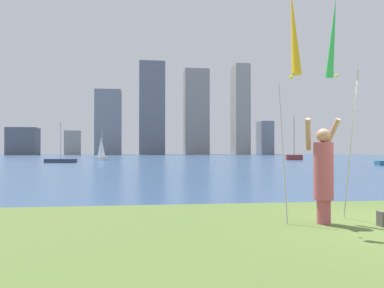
# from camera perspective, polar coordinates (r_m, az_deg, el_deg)

# --- Properties ---
(ground) EXTENTS (120.00, 138.00, 0.12)m
(ground) POSITION_cam_1_polar(r_m,az_deg,el_deg) (57.29, -3.21, -2.20)
(ground) COLOR #475B28
(person) EXTENTS (0.67, 0.50, 1.84)m
(person) POSITION_cam_1_polar(r_m,az_deg,el_deg) (7.37, 18.02, -3.71)
(person) COLOR #B24C59
(person) RESTS_ON ground
(kite_flag_left) EXTENTS (0.16, 0.92, 3.98)m
(kite_flag_left) POSITION_cam_1_polar(r_m,az_deg,el_deg) (7.11, 14.09, 14.61)
(kite_flag_left) COLOR #B2B2B7
(kite_flag_left) RESTS_ON ground
(kite_flag_right) EXTENTS (0.16, 1.16, 4.24)m
(kite_flag_right) POSITION_cam_1_polar(r_m,az_deg,el_deg) (8.68, 19.28, 13.41)
(kite_flag_right) COLOR #B2B2B7
(kite_flag_right) RESTS_ON ground
(sailboat_1) EXTENTS (3.24, 1.65, 4.09)m
(sailboat_1) POSITION_cam_1_polar(r_m,az_deg,el_deg) (42.99, -18.04, -2.19)
(sailboat_1) COLOR #333D51
(sailboat_1) RESTS_ON ground
(sailboat_4) EXTENTS (2.15, 1.09, 5.64)m
(sailboat_4) POSITION_cam_1_polar(r_m,az_deg,el_deg) (53.93, 14.21, -1.78)
(sailboat_4) COLOR maroon
(sailboat_4) RESTS_ON ground
(sailboat_6) EXTENTS (1.90, 2.14, 3.83)m
(sailboat_6) POSITION_cam_1_polar(r_m,az_deg,el_deg) (51.78, -12.63, -0.80)
(sailboat_6) COLOR silver
(sailboat_6) RESTS_ON ground
(skyline_tower_0) EXTENTS (7.67, 6.42, 7.33)m
(skyline_tower_0) POSITION_cam_1_polar(r_m,az_deg,el_deg) (118.27, -22.72, 0.36)
(skyline_tower_0) COLOR #565B66
(skyline_tower_0) RESTS_ON ground
(skyline_tower_1) EXTENTS (4.07, 3.38, 6.56)m
(skyline_tower_1) POSITION_cam_1_polar(r_m,az_deg,el_deg) (115.31, -16.49, 0.17)
(skyline_tower_1) COLOR gray
(skyline_tower_1) RESTS_ON ground
(skyline_tower_2) EXTENTS (7.09, 7.23, 17.96)m
(skyline_tower_2) POSITION_cam_1_polar(r_m,az_deg,el_deg) (115.79, -11.70, 2.97)
(skyline_tower_2) COLOR gray
(skyline_tower_2) RESTS_ON ground
(skyline_tower_3) EXTENTS (7.16, 5.56, 26.10)m
(skyline_tower_3) POSITION_cam_1_polar(r_m,az_deg,el_deg) (115.14, -5.67, 5.01)
(skyline_tower_3) COLOR slate
(skyline_tower_3) RESTS_ON ground
(skyline_tower_4) EXTENTS (7.05, 5.65, 24.77)m
(skyline_tower_4) POSITION_cam_1_polar(r_m,az_deg,el_deg) (118.54, 0.59, 4.51)
(skyline_tower_4) COLOR gray
(skyline_tower_4) RESTS_ON ground
(skyline_tower_5) EXTENTS (4.22, 6.98, 25.68)m
(skyline_tower_5) POSITION_cam_1_polar(r_m,az_deg,el_deg) (117.60, 6.83, 4.78)
(skyline_tower_5) COLOR gray
(skyline_tower_5) RESTS_ON ground
(skyline_tower_6) EXTENTS (3.86, 5.63, 9.79)m
(skyline_tower_6) POSITION_cam_1_polar(r_m,az_deg,el_deg) (122.03, 10.24, 0.85)
(skyline_tower_6) COLOR gray
(skyline_tower_6) RESTS_ON ground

